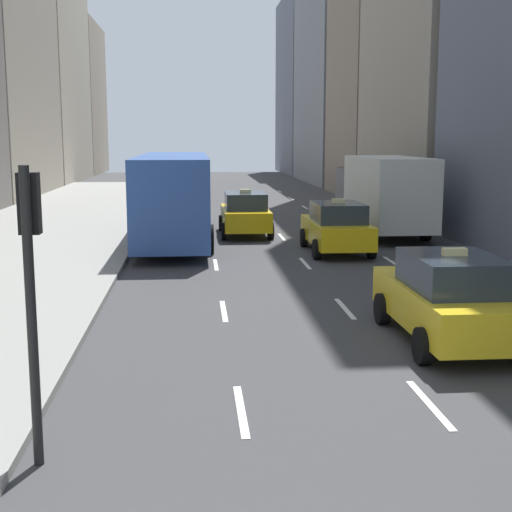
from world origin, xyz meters
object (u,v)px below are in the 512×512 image
taxi_third (245,213)px  taxi_lead (337,227)px  traffic_light_pole (31,267)px  city_bus (174,194)px  box_truck (382,192)px  taxi_second (449,298)px

taxi_third → taxi_lead: bearing=-59.3°
traffic_light_pole → taxi_lead: bearing=66.4°
city_bus → box_truck: city_bus is taller
taxi_second → city_bus: bearing=111.5°
taxi_lead → city_bus: 6.62m
taxi_third → box_truck: bearing=-0.6°
taxi_second → taxi_third: 15.85m
taxi_third → box_truck: size_ratio=0.52×
city_bus → taxi_second: bearing=-68.5°
taxi_second → taxi_third: same height
taxi_third → taxi_second: bearing=-79.8°
city_bus → taxi_third: bearing=25.3°
taxi_second → box_truck: size_ratio=0.52×
taxi_lead → box_truck: 5.50m
taxi_lead → traffic_light_pole: 16.92m
taxi_lead → traffic_light_pole: (-6.75, -15.44, 1.53)m
city_bus → traffic_light_pole: size_ratio=3.22×
city_bus → traffic_light_pole: traffic_light_pole is taller
taxi_second → traffic_light_pole: size_ratio=1.22×
taxi_third → city_bus: city_bus is taller
taxi_second → taxi_lead: bearing=90.0°
box_truck → taxi_third: bearing=179.4°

